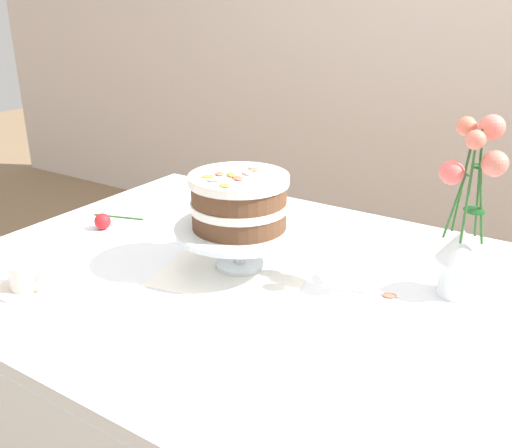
% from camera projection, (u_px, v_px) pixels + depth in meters
% --- Properties ---
extents(dining_table, '(1.40, 1.00, 0.74)m').
position_uv_depth(dining_table, '(261.00, 320.00, 1.23)').
color(dining_table, white).
rests_on(dining_table, ground).
extents(linen_napkin, '(0.38, 0.38, 0.00)m').
position_uv_depth(linen_napkin, '(240.00, 266.00, 1.27)').
color(linen_napkin, white).
rests_on(linen_napkin, dining_table).
extents(cake_stand, '(0.29, 0.29, 0.10)m').
position_uv_depth(cake_stand, '(239.00, 233.00, 1.24)').
color(cake_stand, silver).
rests_on(cake_stand, linen_napkin).
extents(layer_cake, '(0.22, 0.22, 0.13)m').
position_uv_depth(layer_cake, '(239.00, 201.00, 1.21)').
color(layer_cake, brown).
rests_on(layer_cake, cake_stand).
extents(flower_vase, '(0.12, 0.10, 0.37)m').
position_uv_depth(flower_vase, '(465.00, 227.00, 1.10)').
color(flower_vase, silver).
rests_on(flower_vase, dining_table).
extents(teacup, '(0.13, 0.13, 0.06)m').
position_uv_depth(teacup, '(28.00, 278.00, 1.16)').
color(teacup, silver).
rests_on(teacup, dining_table).
extents(fallen_rose, '(0.14, 0.13, 0.04)m').
position_uv_depth(fallen_rose, '(103.00, 221.00, 1.48)').
color(fallen_rose, '#2D6028').
rests_on(fallen_rose, dining_table).
extents(loose_petal_0, '(0.04, 0.03, 0.00)m').
position_uv_depth(loose_petal_0, '(389.00, 295.00, 1.14)').
color(loose_petal_0, '#E56B51').
rests_on(loose_petal_0, dining_table).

